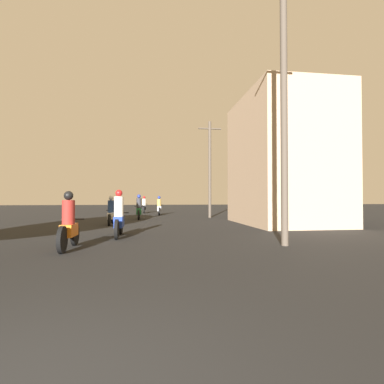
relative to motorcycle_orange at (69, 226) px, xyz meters
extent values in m
cylinder|color=black|center=(0.00, 0.66, -0.28)|extent=(0.10, 0.67, 0.67)
cylinder|color=black|center=(0.00, -0.61, -0.28)|extent=(0.10, 0.67, 0.67)
cube|color=orange|center=(0.00, 0.02, -0.12)|extent=(0.30, 0.78, 0.33)
cylinder|color=black|center=(0.00, 0.44, 0.15)|extent=(0.60, 0.04, 0.04)
cylinder|color=maroon|center=(0.00, -0.05, 0.36)|extent=(0.32, 0.32, 0.63)
sphere|color=black|center=(0.00, -0.05, 0.80)|extent=(0.24, 0.24, 0.24)
cylinder|color=black|center=(1.05, 3.21, -0.29)|extent=(0.10, 0.66, 0.66)
cylinder|color=black|center=(1.05, 1.74, -0.29)|extent=(0.10, 0.66, 0.66)
cube|color=#1E389E|center=(1.05, 2.48, -0.10)|extent=(0.30, 0.86, 0.39)
cylinder|color=black|center=(1.05, 2.95, 0.20)|extent=(0.60, 0.04, 0.04)
cylinder|color=silver|center=(1.05, 2.39, 0.44)|extent=(0.32, 0.32, 0.69)
sphere|color=#A51919|center=(1.05, 2.39, 0.91)|extent=(0.24, 0.24, 0.24)
cylinder|color=black|center=(0.16, 8.22, -0.34)|extent=(0.10, 0.56, 0.56)
cylinder|color=black|center=(0.16, 6.83, -0.34)|extent=(0.10, 0.56, 0.56)
cube|color=silver|center=(0.16, 7.53, -0.17)|extent=(0.30, 0.77, 0.33)
cylinder|color=black|center=(0.16, 7.98, 0.09)|extent=(0.60, 0.04, 0.04)
cylinder|color=navy|center=(0.16, 7.45, 0.30)|extent=(0.32, 0.32, 0.63)
sphere|color=silver|center=(0.16, 7.45, 0.74)|extent=(0.24, 0.24, 0.24)
cylinder|color=black|center=(1.45, 11.82, -0.32)|extent=(0.10, 0.60, 0.60)
cylinder|color=black|center=(1.45, 10.49, -0.32)|extent=(0.10, 0.60, 0.60)
cube|color=#1E6B33|center=(1.45, 11.16, -0.11)|extent=(0.30, 0.76, 0.42)
cylinder|color=black|center=(1.45, 11.59, 0.20)|extent=(0.60, 0.04, 0.04)
cylinder|color=#2D2D33|center=(1.45, 11.08, 0.41)|extent=(0.32, 0.32, 0.64)
sphere|color=navy|center=(1.45, 11.08, 0.85)|extent=(0.24, 0.24, 0.24)
cylinder|color=black|center=(2.88, 16.55, -0.31)|extent=(0.10, 0.62, 0.62)
cylinder|color=black|center=(2.88, 15.26, -0.31)|extent=(0.10, 0.62, 0.62)
cube|color=#ADADB2|center=(2.88, 15.90, -0.11)|extent=(0.30, 0.94, 0.40)
cylinder|color=black|center=(2.88, 16.32, 0.19)|extent=(0.60, 0.04, 0.04)
cylinder|color=#B28E47|center=(2.88, 15.81, 0.38)|extent=(0.32, 0.32, 0.57)
sphere|color=navy|center=(2.88, 15.81, 0.78)|extent=(0.24, 0.24, 0.24)
cylinder|color=black|center=(1.63, 19.98, -0.31)|extent=(0.10, 0.63, 0.63)
cylinder|color=black|center=(1.63, 18.71, -0.31)|extent=(0.10, 0.63, 0.63)
cube|color=black|center=(1.63, 19.35, -0.11)|extent=(0.30, 0.89, 0.39)
cylinder|color=black|center=(1.63, 19.76, 0.19)|extent=(0.60, 0.04, 0.04)
cylinder|color=silver|center=(1.63, 19.26, 0.38)|extent=(0.32, 0.32, 0.59)
sphere|color=#A51919|center=(1.63, 19.26, 0.80)|extent=(0.24, 0.24, 0.24)
cube|color=tan|center=(9.08, 6.59, 2.72)|extent=(4.29, 6.37, 6.67)
cylinder|color=#4C4238|center=(5.94, -0.24, 3.57)|extent=(0.20, 0.20, 8.39)
cylinder|color=#4C4238|center=(6.28, 12.12, 2.74)|extent=(0.20, 0.20, 6.72)
cylinder|color=#4C4238|center=(6.28, 12.12, 5.60)|extent=(1.60, 0.10, 0.10)
camera|label=1|loc=(2.11, -8.32, 0.73)|focal=28.00mm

